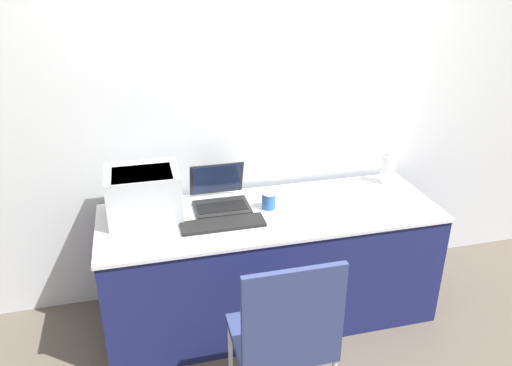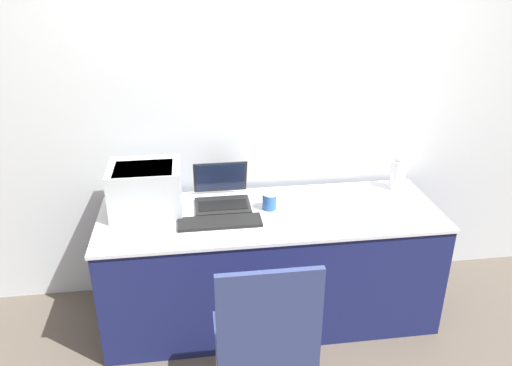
{
  "view_description": "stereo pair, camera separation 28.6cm",
  "coord_description": "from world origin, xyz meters",
  "px_view_note": "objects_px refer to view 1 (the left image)",
  "views": [
    {
      "loc": [
        -0.72,
        -2.16,
        2.1
      ],
      "look_at": [
        -0.08,
        0.37,
        0.91
      ],
      "focal_mm": 35.0,
      "sensor_mm": 36.0,
      "label": 1
    },
    {
      "loc": [
        -0.44,
        -2.22,
        2.1
      ],
      "look_at": [
        -0.08,
        0.37,
        0.91
      ],
      "focal_mm": 35.0,
      "sensor_mm": 36.0,
      "label": 2
    }
  ],
  "objects_px": {
    "external_keyboard": "(223,224)",
    "metal_pitcher": "(388,168)",
    "chair": "(285,331)",
    "laptop_left": "(220,197)",
    "printer": "(144,192)",
    "coffee_cup": "(268,200)"
  },
  "relations": [
    {
      "from": "coffee_cup",
      "to": "external_keyboard",
      "type": "bearing_deg",
      "value": -154.23
    },
    {
      "from": "external_keyboard",
      "to": "metal_pitcher",
      "type": "height_order",
      "value": "metal_pitcher"
    },
    {
      "from": "laptop_left",
      "to": "chair",
      "type": "bearing_deg",
      "value": -82.87
    },
    {
      "from": "coffee_cup",
      "to": "metal_pitcher",
      "type": "height_order",
      "value": "metal_pitcher"
    },
    {
      "from": "laptop_left",
      "to": "external_keyboard",
      "type": "xyz_separation_m",
      "value": [
        -0.03,
        -0.26,
        -0.04
      ]
    },
    {
      "from": "chair",
      "to": "metal_pitcher",
      "type": "bearing_deg",
      "value": 45.19
    },
    {
      "from": "chair",
      "to": "printer",
      "type": "bearing_deg",
      "value": 121.43
    },
    {
      "from": "metal_pitcher",
      "to": "external_keyboard",
      "type": "bearing_deg",
      "value": -164.9
    },
    {
      "from": "printer",
      "to": "metal_pitcher",
      "type": "height_order",
      "value": "printer"
    },
    {
      "from": "external_keyboard",
      "to": "chair",
      "type": "xyz_separation_m",
      "value": [
        0.15,
        -0.7,
        -0.2
      ]
    },
    {
      "from": "coffee_cup",
      "to": "metal_pitcher",
      "type": "xyz_separation_m",
      "value": [
        0.86,
        0.17,
        0.05
      ]
    },
    {
      "from": "printer",
      "to": "metal_pitcher",
      "type": "relative_size",
      "value": 1.77
    },
    {
      "from": "laptop_left",
      "to": "coffee_cup",
      "type": "relative_size",
      "value": 3.2
    },
    {
      "from": "external_keyboard",
      "to": "chair",
      "type": "relative_size",
      "value": 0.5
    },
    {
      "from": "external_keyboard",
      "to": "chair",
      "type": "distance_m",
      "value": 0.75
    },
    {
      "from": "laptop_left",
      "to": "coffee_cup",
      "type": "height_order",
      "value": "laptop_left"
    },
    {
      "from": "printer",
      "to": "metal_pitcher",
      "type": "xyz_separation_m",
      "value": [
        1.57,
        0.1,
        -0.05
      ]
    },
    {
      "from": "metal_pitcher",
      "to": "coffee_cup",
      "type": "bearing_deg",
      "value": -168.92
    },
    {
      "from": "laptop_left",
      "to": "external_keyboard",
      "type": "bearing_deg",
      "value": -96.85
    },
    {
      "from": "printer",
      "to": "chair",
      "type": "relative_size",
      "value": 0.43
    },
    {
      "from": "external_keyboard",
      "to": "chair",
      "type": "height_order",
      "value": "chair"
    },
    {
      "from": "printer",
      "to": "chair",
      "type": "height_order",
      "value": "printer"
    }
  ]
}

